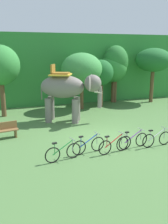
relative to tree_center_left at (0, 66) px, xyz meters
The scene contains 15 objects.
ground_plane 9.00m from the tree_center_left, 52.36° to the right, with size 80.00×80.00×0.00m, color #4C753D.
foliage_hedge 7.48m from the tree_center_left, 47.60° to the left, with size 36.00×6.00×6.04m, color #338438.
tree_center_left is the anchor object (origin of this frame).
tree_far_left 6.08m from the tree_center_left, ahead, with size 3.21×3.21×4.48m.
tree_center_right 7.90m from the tree_center_left, ahead, with size 2.04×2.04×3.91m.
tree_right 9.80m from the tree_center_left, 11.43° to the left, with size 2.36×2.36×4.42m.
tree_far_right 9.94m from the tree_center_left, 11.03° to the left, with size 2.19×2.19×5.05m.
tree_left 12.98m from the tree_center_left, ahead, with size 3.18×3.18×4.84m.
elephant 5.08m from the tree_center_left, 34.05° to the right, with size 4.14×3.04×3.78m.
bike_green 9.38m from the tree_center_left, 75.31° to the right, with size 1.69×0.52×0.92m.
bike_blue 9.44m from the tree_center_left, 66.46° to the right, with size 1.70×0.52×0.92m.
bike_red 10.22m from the tree_center_left, 61.19° to the right, with size 1.69×0.52×0.92m.
bike_purple 10.62m from the tree_center_left, 54.87° to the right, with size 1.70×0.52×0.92m.
bike_white 11.47m from the tree_center_left, 50.18° to the right, with size 1.71×0.52×0.92m.
wooden_bench 5.73m from the tree_center_left, 91.54° to the right, with size 1.55×0.67×0.89m.
Camera 1 is at (-5.18, -11.69, 4.72)m, focal length 39.55 mm.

